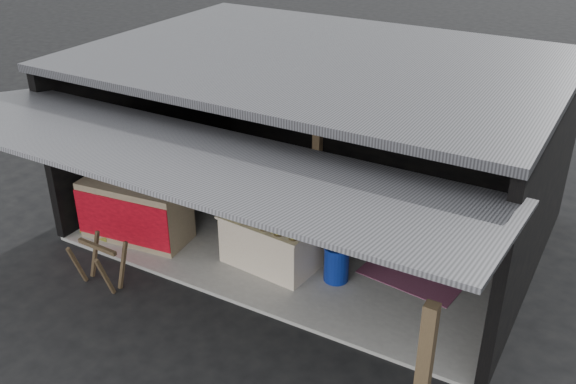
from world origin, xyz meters
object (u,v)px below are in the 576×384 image
Objects in this scene: banana_table at (272,241)px; plastic_chair at (438,239)px; neighbor_stall at (136,207)px; sawhorse at (99,260)px; white_crate at (307,215)px; water_barrel at (336,264)px.

banana_table is 2.53m from plastic_chair.
banana_table is 2.38m from neighbor_stall.
banana_table is 2.11× the size of sawhorse.
white_crate is at bearing 86.20° from banana_table.
neighbor_stall is 3.45m from water_barrel.
sawhorse is 0.87× the size of plastic_chair.
sawhorse is (-2.06, -2.57, -0.08)m from white_crate.
banana_table reaches higher than water_barrel.
plastic_chair is at bearing 42.86° from water_barrel.
plastic_chair is at bearing 32.95° from banana_table.
sawhorse is at bearing -148.99° from water_barrel.
neighbor_stall is 3.33× the size of water_barrel.
banana_table is at bearing -92.00° from white_crate.
neighbor_stall reaches higher than water_barrel.
white_crate is 0.50× the size of neighbor_stall.
white_crate is 3.29m from sawhorse.
neighbor_stall is at bearing -165.18° from banana_table.
neighbor_stall reaches higher than sawhorse.
plastic_chair is (2.23, 1.19, 0.09)m from banana_table.
neighbor_stall is at bearing 110.16° from sawhorse.
neighbor_stall is 2.51× the size of sawhorse.
neighbor_stall is (-2.48, -1.29, 0.08)m from white_crate.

